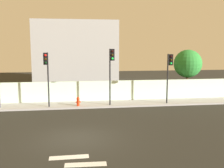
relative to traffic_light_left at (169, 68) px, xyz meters
The scene contains 9 objects.
ground_plane 10.92m from the traffic_light_left, 138.11° to the right, with size 80.00×80.00×0.00m, color black.
sidewalk 8.48m from the traffic_light_left, behind, with size 36.00×2.40×0.15m, color #A2A2A2.
perimeter_wall 8.45m from the traffic_light_left, 161.87° to the left, with size 36.00×0.18×1.80m, color silver.
traffic_light_left is the anchor object (origin of this frame).
traffic_light_center 4.93m from the traffic_light_left, behind, with size 0.34×1.66×4.70m.
traffic_light_right 9.95m from the traffic_light_left, behind, with size 0.34×1.57×4.42m.
fire_hydrant 8.08m from the traffic_light_left, behind, with size 0.44×0.26×0.74m.
roadside_tree_midleft 4.64m from the traffic_light_left, 47.39° to the left, with size 2.73×2.73×4.75m.
low_building_distant 18.24m from the traffic_light_left, 114.80° to the left, with size 11.33×6.00×8.53m, color #A1A1A1.
Camera 1 is at (0.00, -13.89, 4.99)m, focal length 41.90 mm.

